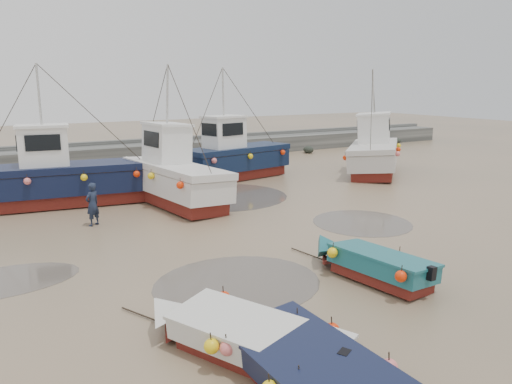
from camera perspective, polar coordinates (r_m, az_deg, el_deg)
ground at (r=16.20m, az=6.35°, el=-7.29°), size 120.00×120.00×0.00m
seawall at (r=35.73m, az=-15.09°, el=4.22°), size 60.00×4.92×1.50m
puddle_a at (r=14.04m, az=-2.14°, el=-10.35°), size 4.73×4.73×0.01m
puddle_b at (r=20.25m, az=12.01°, el=-3.44°), size 3.83×3.83×0.01m
puddle_d at (r=24.39m, az=-3.71°, el=-0.51°), size 6.24×6.24×0.01m
dinghy_0 at (r=10.40m, az=-1.50°, el=-15.61°), size 3.10×5.66×1.43m
dinghy_1 at (r=9.47m, az=5.80°, el=-18.73°), size 2.23×6.23×1.43m
dinghy_2 at (r=14.50m, az=12.90°, el=-7.55°), size 2.01×5.14×1.43m
cabin_boat_0 at (r=24.04m, az=-22.04°, el=1.65°), size 10.37×3.80×6.22m
cabin_boat_1 at (r=23.17m, az=-10.06°, el=2.07°), size 3.22×9.64×6.22m
cabin_boat_2 at (r=28.40m, az=-3.18°, el=4.12°), size 9.51×3.62×6.22m
cabin_boat_3 at (r=31.46m, az=13.53°, el=4.61°), size 7.71×7.38×6.22m
person at (r=20.45m, az=-18.03°, el=-3.65°), size 0.74×0.67×1.69m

